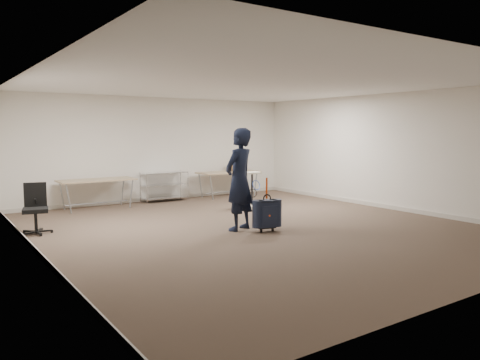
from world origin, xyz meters
TOP-DOWN VIEW (x-y plane):
  - ground at (0.00, 0.00)m, footprint 9.00×9.00m
  - room_shell at (0.00, 1.38)m, footprint 8.00×9.00m
  - folding_table_left at (-1.90, 3.95)m, footprint 1.80×0.75m
  - folding_table_right at (1.90, 3.95)m, footprint 1.80×0.75m
  - wire_shelf at (0.00, 4.20)m, footprint 1.22×0.47m
  - person at (-0.40, 0.01)m, footprint 0.83×0.70m
  - suitcase at (-0.06, -0.43)m, footprint 0.41×0.30m
  - office_chair at (-3.69, 1.88)m, footprint 0.57×0.57m
  - equipment_cart at (1.25, 1.85)m, footprint 0.56×0.56m
  - cardboard_box at (2.26, 3.98)m, footprint 0.48×0.40m

SIDE VIEW (x-z plane):
  - ground at x=0.00m, z-range 0.00..0.00m
  - room_shell at x=0.00m, z-range -4.45..4.55m
  - equipment_cart at x=1.25m, z-range -0.22..0.69m
  - office_chair at x=-3.69m, z-range -0.18..0.75m
  - suitcase at x=-0.06m, z-range -0.16..0.86m
  - wire_shelf at x=0.00m, z-range 0.04..0.84m
  - folding_table_left at x=-1.90m, z-range 0.31..1.04m
  - folding_table_right at x=1.90m, z-range 0.31..1.04m
  - cardboard_box at x=2.26m, z-range 0.73..1.04m
  - person at x=-0.40m, z-range 0.00..1.95m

